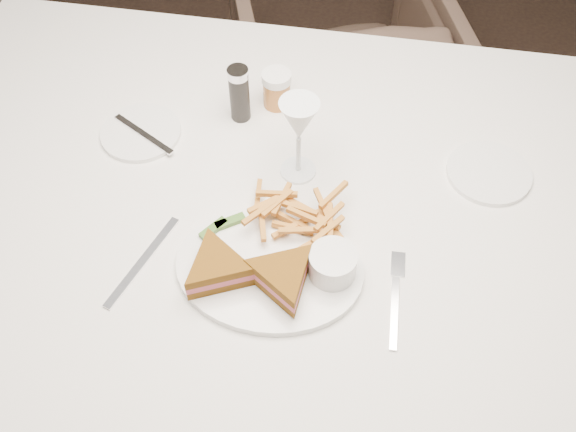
{
  "coord_description": "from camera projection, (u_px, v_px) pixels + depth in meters",
  "views": [
    {
      "loc": [
        0.39,
        -0.75,
        1.68
      ],
      "look_at": [
        0.29,
        -0.1,
        0.8
      ],
      "focal_mm": 40.0,
      "sensor_mm": 36.0,
      "label": 1
    }
  ],
  "objects": [
    {
      "name": "table",
      "position": [
        291.0,
        310.0,
        1.47
      ],
      "size": [
        1.63,
        1.1,
        0.75
      ],
      "primitive_type": "cube",
      "rotation": [
        0.0,
        0.0,
        -0.02
      ],
      "color": "silver",
      "rests_on": "ground"
    },
    {
      "name": "ground",
      "position": [
        191.0,
        346.0,
        1.82
      ],
      "size": [
        5.0,
        5.0,
        0.0
      ],
      "primitive_type": "plane",
      "color": "black",
      "rests_on": "ground"
    },
    {
      "name": "table_setting",
      "position": [
        279.0,
        214.0,
        1.12
      ],
      "size": [
        0.84,
        0.65,
        0.18
      ],
      "color": "white",
      "rests_on": "table"
    },
    {
      "name": "chair_far",
      "position": [
        338.0,
        60.0,
        2.07
      ],
      "size": [
        0.79,
        0.76,
        0.65
      ],
      "primitive_type": "imported",
      "rotation": [
        0.0,
        0.0,
        3.46
      ],
      "color": "#49372D",
      "rests_on": "ground"
    }
  ]
}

